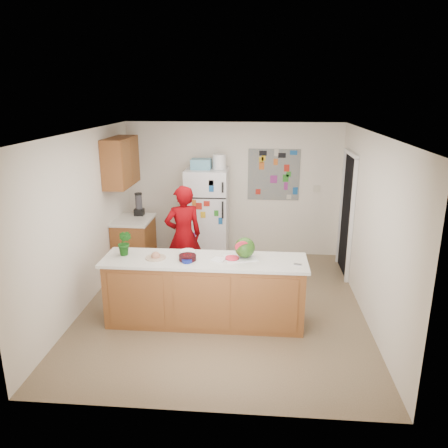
# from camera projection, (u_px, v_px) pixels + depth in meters

# --- Properties ---
(floor) EXTENTS (4.00, 4.50, 0.02)m
(floor) POSITION_uv_depth(u_px,v_px,m) (223.00, 306.00, 6.43)
(floor) COLOR brown
(floor) RESTS_ON ground
(wall_back) EXTENTS (4.00, 0.02, 2.50)m
(wall_back) POSITION_uv_depth(u_px,v_px,m) (233.00, 190.00, 8.23)
(wall_back) COLOR beige
(wall_back) RESTS_ON ground
(wall_left) EXTENTS (0.02, 4.50, 2.50)m
(wall_left) POSITION_uv_depth(u_px,v_px,m) (83.00, 221.00, 6.23)
(wall_left) COLOR beige
(wall_left) RESTS_ON ground
(wall_right) EXTENTS (0.02, 4.50, 2.50)m
(wall_right) POSITION_uv_depth(u_px,v_px,m) (371.00, 228.00, 5.91)
(wall_right) COLOR beige
(wall_right) RESTS_ON ground
(ceiling) EXTENTS (4.00, 4.50, 0.02)m
(ceiling) POSITION_uv_depth(u_px,v_px,m) (223.00, 132.00, 5.70)
(ceiling) COLOR white
(ceiling) RESTS_ON wall_back
(doorway) EXTENTS (0.03, 0.85, 2.04)m
(doorway) POSITION_uv_depth(u_px,v_px,m) (347.00, 215.00, 7.36)
(doorway) COLOR black
(doorway) RESTS_ON ground
(peninsula_base) EXTENTS (2.60, 0.62, 0.88)m
(peninsula_base) POSITION_uv_depth(u_px,v_px,m) (205.00, 292.00, 5.84)
(peninsula_base) COLOR brown
(peninsula_base) RESTS_ON floor
(peninsula_top) EXTENTS (2.68, 0.70, 0.04)m
(peninsula_top) POSITION_uv_depth(u_px,v_px,m) (204.00, 260.00, 5.71)
(peninsula_top) COLOR silver
(peninsula_top) RESTS_ON peninsula_base
(side_counter_base) EXTENTS (0.60, 0.80, 0.86)m
(side_counter_base) POSITION_uv_depth(u_px,v_px,m) (135.00, 244.00, 7.73)
(side_counter_base) COLOR brown
(side_counter_base) RESTS_ON floor
(side_counter_top) EXTENTS (0.64, 0.84, 0.04)m
(side_counter_top) POSITION_uv_depth(u_px,v_px,m) (133.00, 220.00, 7.60)
(side_counter_top) COLOR silver
(side_counter_top) RESTS_ON side_counter_base
(upper_cabinets) EXTENTS (0.35, 1.00, 0.80)m
(upper_cabinets) POSITION_uv_depth(u_px,v_px,m) (121.00, 162.00, 7.27)
(upper_cabinets) COLOR brown
(upper_cabinets) RESTS_ON wall_left
(refrigerator) EXTENTS (0.75, 0.70, 1.70)m
(refrigerator) POSITION_uv_depth(u_px,v_px,m) (207.00, 215.00, 8.01)
(refrigerator) COLOR silver
(refrigerator) RESTS_ON floor
(fridge_top_bin) EXTENTS (0.35, 0.28, 0.18)m
(fridge_top_bin) POSITION_uv_depth(u_px,v_px,m) (201.00, 164.00, 7.75)
(fridge_top_bin) COLOR #5999B2
(fridge_top_bin) RESTS_ON refrigerator
(photo_collage) EXTENTS (0.95, 0.01, 0.95)m
(photo_collage) POSITION_uv_depth(u_px,v_px,m) (274.00, 175.00, 8.06)
(photo_collage) COLOR slate
(photo_collage) RESTS_ON wall_back
(person) EXTENTS (0.70, 0.60, 1.64)m
(person) POSITION_uv_depth(u_px,v_px,m) (183.00, 236.00, 6.95)
(person) COLOR #700106
(person) RESTS_ON floor
(blender_appliance) EXTENTS (0.12, 0.12, 0.38)m
(blender_appliance) POSITION_uv_depth(u_px,v_px,m) (139.00, 205.00, 7.76)
(blender_appliance) COLOR black
(blender_appliance) RESTS_ON side_counter_top
(cutting_board) EXTENTS (0.49, 0.42, 0.01)m
(cutting_board) POSITION_uv_depth(u_px,v_px,m) (240.00, 258.00, 5.72)
(cutting_board) COLOR white
(cutting_board) RESTS_ON peninsula_top
(watermelon) EXTENTS (0.27, 0.27, 0.27)m
(watermelon) POSITION_uv_depth(u_px,v_px,m) (245.00, 248.00, 5.70)
(watermelon) COLOR #285113
(watermelon) RESTS_ON cutting_board
(watermelon_slice) EXTENTS (0.17, 0.17, 0.02)m
(watermelon_slice) POSITION_uv_depth(u_px,v_px,m) (232.00, 258.00, 5.68)
(watermelon_slice) COLOR red
(watermelon_slice) RESTS_ON cutting_board
(cherry_bowl) EXTENTS (0.24, 0.24, 0.07)m
(cherry_bowl) POSITION_uv_depth(u_px,v_px,m) (188.00, 258.00, 5.66)
(cherry_bowl) COLOR black
(cherry_bowl) RESTS_ON peninsula_top
(white_bowl) EXTENTS (0.24, 0.24, 0.06)m
(white_bowl) POSITION_uv_depth(u_px,v_px,m) (187.00, 253.00, 5.84)
(white_bowl) COLOR white
(white_bowl) RESTS_ON peninsula_top
(cobalt_bowl) EXTENTS (0.15, 0.15, 0.05)m
(cobalt_bowl) POSITION_uv_depth(u_px,v_px,m) (187.00, 261.00, 5.58)
(cobalt_bowl) COLOR navy
(cobalt_bowl) RESTS_ON peninsula_top
(plate) EXTENTS (0.29, 0.29, 0.02)m
(plate) POSITION_uv_depth(u_px,v_px,m) (156.00, 258.00, 5.73)
(plate) COLOR beige
(plate) RESTS_ON peninsula_top
(paper_towel) EXTENTS (0.20, 0.19, 0.02)m
(paper_towel) POSITION_uv_depth(u_px,v_px,m) (219.00, 259.00, 5.66)
(paper_towel) COLOR white
(paper_towel) RESTS_ON peninsula_top
(keys) EXTENTS (0.10, 0.06, 0.01)m
(keys) POSITION_uv_depth(u_px,v_px,m) (298.00, 265.00, 5.50)
(keys) COLOR gray
(keys) RESTS_ON peninsula_top
(potted_plant) EXTENTS (0.23, 0.20, 0.35)m
(potted_plant) POSITION_uv_depth(u_px,v_px,m) (125.00, 243.00, 5.79)
(potted_plant) COLOR #18450E
(potted_plant) RESTS_ON peninsula_top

